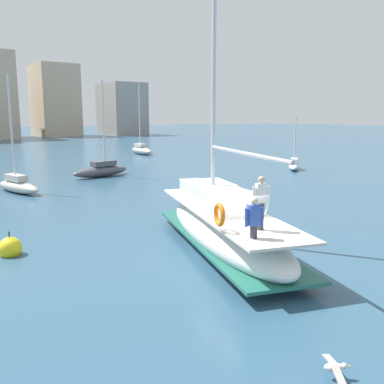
% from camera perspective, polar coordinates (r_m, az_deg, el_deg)
% --- Properties ---
extents(ground_plane, '(400.00, 400.00, 0.00)m').
position_cam_1_polar(ground_plane, '(13.90, 7.17, -9.74)').
color(ground_plane, '#2D516B').
extents(main_sailboat, '(5.21, 9.88, 12.90)m').
position_cam_1_polar(main_sailboat, '(15.19, 4.22, -4.37)').
color(main_sailboat, white).
rests_on(main_sailboat, ground).
extents(moored_sloop_far, '(5.24, 2.43, 7.54)m').
position_cam_1_polar(moored_sloop_far, '(34.21, -12.15, 2.98)').
color(moored_sloop_far, '#4C4C51').
rests_on(moored_sloop_far, ground).
extents(moored_catamaran, '(2.16, 4.58, 7.27)m').
position_cam_1_polar(moored_catamaran, '(28.56, -22.53, 0.95)').
color(moored_catamaran, '#B7B2A8').
rests_on(moored_catamaran, ground).
extents(moored_cutter_left, '(1.91, 5.76, 8.83)m').
position_cam_1_polar(moored_cutter_left, '(53.81, -6.88, 5.75)').
color(moored_cutter_left, '#B7B2A8').
rests_on(moored_cutter_left, ground).
extents(moored_cutter_right, '(3.46, 3.25, 4.66)m').
position_cam_1_polar(moored_cutter_right, '(38.96, 13.64, 3.59)').
color(moored_cutter_right, silver).
rests_on(moored_cutter_right, ground).
extents(seagull, '(0.64, 0.85, 0.17)m').
position_cam_1_polar(seagull, '(8.68, 18.76, -21.53)').
color(seagull, silver).
rests_on(seagull, ground).
extents(mooring_buoy, '(0.79, 0.79, 1.00)m').
position_cam_1_polar(mooring_buoy, '(15.93, -23.41, -7.01)').
color(mooring_buoy, yellow).
rests_on(mooring_buoy, ground).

